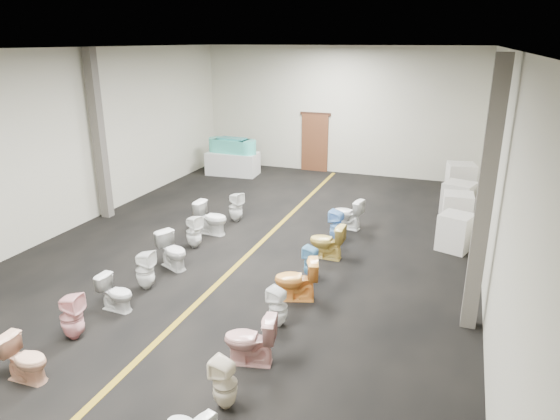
{
  "coord_description": "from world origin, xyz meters",
  "views": [
    {
      "loc": [
        4.3,
        -9.68,
        4.66
      ],
      "look_at": [
        0.37,
        1.0,
        0.78
      ],
      "focal_mm": 32.0,
      "sensor_mm": 36.0,
      "label": 1
    }
  ],
  "objects_px": {
    "toilet_left_3": "(72,316)",
    "toilet_right_9": "(348,213)",
    "toilet_right_3": "(250,340)",
    "toilet_right_7": "(327,241)",
    "display_table": "(233,163)",
    "toilet_left_4": "(116,293)",
    "toilet_right_2": "(225,384)",
    "toilet_left_9": "(236,207)",
    "toilet_left_2": "(25,359)",
    "toilet_right_6": "(311,262)",
    "appliance_crate_b": "(457,212)",
    "toilet_left_7": "(194,232)",
    "toilet_left_8": "(212,218)",
    "toilet_left_5": "(145,270)",
    "toilet_right_5": "(296,280)",
    "toilet_right_8": "(337,226)",
    "appliance_crate_d": "(460,182)",
    "appliance_crate_a": "(455,232)",
    "toilet_right_4": "(278,307)",
    "toilet_left_6": "(173,251)",
    "appliance_crate_c": "(458,198)"
  },
  "relations": [
    {
      "from": "toilet_right_3",
      "to": "toilet_right_4",
      "type": "relative_size",
      "value": 1.14
    },
    {
      "from": "toilet_left_2",
      "to": "toilet_right_7",
      "type": "height_order",
      "value": "toilet_right_7"
    },
    {
      "from": "toilet_left_2",
      "to": "toilet_right_9",
      "type": "relative_size",
      "value": 0.87
    },
    {
      "from": "toilet_right_2",
      "to": "toilet_left_9",
      "type": "bearing_deg",
      "value": -148.75
    },
    {
      "from": "display_table",
      "to": "toilet_left_4",
      "type": "xyz_separation_m",
      "value": [
        2.18,
        -9.52,
        -0.07
      ]
    },
    {
      "from": "toilet_left_8",
      "to": "toilet_left_6",
      "type": "bearing_deg",
      "value": -173.41
    },
    {
      "from": "toilet_left_9",
      "to": "toilet_right_6",
      "type": "distance_m",
      "value": 3.87
    },
    {
      "from": "toilet_right_2",
      "to": "toilet_right_5",
      "type": "distance_m",
      "value": 3.1
    },
    {
      "from": "toilet_left_8",
      "to": "toilet_right_9",
      "type": "xyz_separation_m",
      "value": [
        3.13,
        1.56,
        -0.02
      ]
    },
    {
      "from": "appliance_crate_d",
      "to": "toilet_right_7",
      "type": "height_order",
      "value": "appliance_crate_d"
    },
    {
      "from": "toilet_left_5",
      "to": "toilet_left_8",
      "type": "bearing_deg",
      "value": -2.66
    },
    {
      "from": "toilet_left_8",
      "to": "appliance_crate_a",
      "type": "bearing_deg",
      "value": -77.53
    },
    {
      "from": "toilet_left_7",
      "to": "toilet_left_8",
      "type": "relative_size",
      "value": 0.95
    },
    {
      "from": "toilet_right_3",
      "to": "toilet_right_6",
      "type": "height_order",
      "value": "toilet_right_3"
    },
    {
      "from": "toilet_left_5",
      "to": "toilet_right_9",
      "type": "relative_size",
      "value": 0.99
    },
    {
      "from": "toilet_right_5",
      "to": "toilet_right_8",
      "type": "xyz_separation_m",
      "value": [
        0.03,
        3.07,
        -0.01
      ]
    },
    {
      "from": "appliance_crate_c",
      "to": "appliance_crate_d",
      "type": "height_order",
      "value": "appliance_crate_d"
    },
    {
      "from": "toilet_left_9",
      "to": "toilet_right_9",
      "type": "xyz_separation_m",
      "value": [
        2.95,
        0.51,
        -0.0
      ]
    },
    {
      "from": "appliance_crate_d",
      "to": "appliance_crate_b",
      "type": "bearing_deg",
      "value": -90.0
    },
    {
      "from": "appliance_crate_d",
      "to": "toilet_right_9",
      "type": "height_order",
      "value": "appliance_crate_d"
    },
    {
      "from": "appliance_crate_d",
      "to": "toilet_left_3",
      "type": "distance_m",
      "value": 11.71
    },
    {
      "from": "appliance_crate_b",
      "to": "toilet_left_5",
      "type": "height_order",
      "value": "appliance_crate_b"
    },
    {
      "from": "toilet_left_2",
      "to": "toilet_right_8",
      "type": "relative_size",
      "value": 0.87
    },
    {
      "from": "toilet_left_4",
      "to": "toilet_right_3",
      "type": "xyz_separation_m",
      "value": [
        2.9,
        -0.63,
        0.07
      ]
    },
    {
      "from": "toilet_right_7",
      "to": "toilet_right_9",
      "type": "xyz_separation_m",
      "value": [
        0.01,
        2.01,
        0.0
      ]
    },
    {
      "from": "appliance_crate_d",
      "to": "toilet_right_6",
      "type": "bearing_deg",
      "value": -111.92
    },
    {
      "from": "display_table",
      "to": "toilet_right_3",
      "type": "bearing_deg",
      "value": -63.41
    },
    {
      "from": "appliance_crate_d",
      "to": "toilet_left_2",
      "type": "bearing_deg",
      "value": -116.39
    },
    {
      "from": "toilet_right_3",
      "to": "appliance_crate_c",
      "type": "bearing_deg",
      "value": 150.22
    },
    {
      "from": "toilet_left_3",
      "to": "toilet_left_7",
      "type": "distance_m",
      "value": 4.05
    },
    {
      "from": "appliance_crate_d",
      "to": "toilet_right_7",
      "type": "distance_m",
      "value": 6.27
    },
    {
      "from": "toilet_right_3",
      "to": "toilet_right_7",
      "type": "height_order",
      "value": "toilet_right_3"
    },
    {
      "from": "toilet_right_5",
      "to": "toilet_right_2",
      "type": "bearing_deg",
      "value": -17.34
    },
    {
      "from": "toilet_left_5",
      "to": "toilet_right_5",
      "type": "bearing_deg",
      "value": -83.96
    },
    {
      "from": "appliance_crate_b",
      "to": "toilet_left_2",
      "type": "xyz_separation_m",
      "value": [
        -5.6,
        -8.47,
        -0.14
      ]
    },
    {
      "from": "appliance_crate_a",
      "to": "toilet_left_9",
      "type": "xyz_separation_m",
      "value": [
        -5.61,
        0.0,
        -0.03
      ]
    },
    {
      "from": "appliance_crate_d",
      "to": "toilet_right_4",
      "type": "relative_size",
      "value": 1.58
    },
    {
      "from": "toilet_right_3",
      "to": "toilet_right_7",
      "type": "distance_m",
      "value": 4.15
    },
    {
      "from": "appliance_crate_d",
      "to": "toilet_left_4",
      "type": "height_order",
      "value": "appliance_crate_d"
    },
    {
      "from": "display_table",
      "to": "toilet_left_4",
      "type": "relative_size",
      "value": 2.74
    },
    {
      "from": "toilet_left_8",
      "to": "toilet_right_2",
      "type": "xyz_separation_m",
      "value": [
        3.12,
        -5.6,
        -0.05
      ]
    },
    {
      "from": "toilet_right_5",
      "to": "toilet_right_7",
      "type": "height_order",
      "value": "toilet_right_5"
    },
    {
      "from": "toilet_left_3",
      "to": "toilet_left_7",
      "type": "relative_size",
      "value": 1.02
    },
    {
      "from": "toilet_left_5",
      "to": "toilet_left_2",
      "type": "bearing_deg",
      "value": 174.99
    },
    {
      "from": "toilet_left_3",
      "to": "toilet_right_9",
      "type": "xyz_separation_m",
      "value": [
        3.07,
        6.55,
        -0.0
      ]
    },
    {
      "from": "toilet_left_4",
      "to": "toilet_left_8",
      "type": "distance_m",
      "value": 3.98
    },
    {
      "from": "toilet_right_3",
      "to": "toilet_right_4",
      "type": "distance_m",
      "value": 1.14
    },
    {
      "from": "toilet_right_4",
      "to": "toilet_right_2",
      "type": "bearing_deg",
      "value": 15.45
    },
    {
      "from": "appliance_crate_b",
      "to": "toilet_right_6",
      "type": "relative_size",
      "value": 1.42
    },
    {
      "from": "appliance_crate_a",
      "to": "toilet_left_5",
      "type": "bearing_deg",
      "value": -143.69
    }
  ]
}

